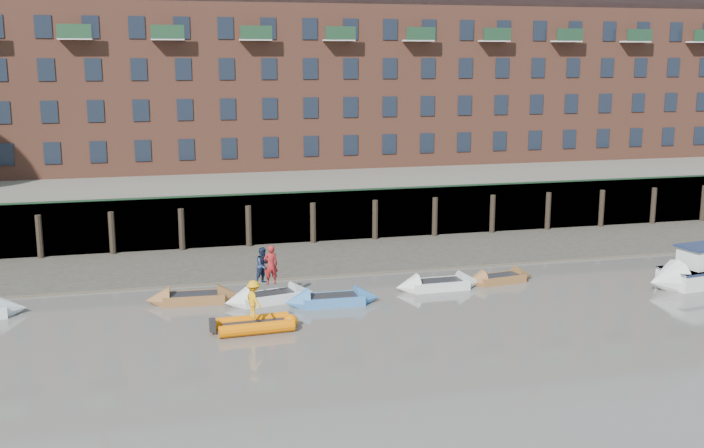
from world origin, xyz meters
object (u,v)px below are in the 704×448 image
object	(u,v)px
rowboat_6	(500,279)
person_rower_b	(263,265)
motor_launch	(692,273)
rowboat_2	(194,298)
rowboat_3	(270,297)
person_rib_crew	(254,300)
rib_tender	(258,324)
person_rower_a	(271,265)
rowboat_5	(439,284)
rowboat_4	(332,300)

from	to	relation	value
rowboat_6	person_rower_b	world-z (taller)	person_rower_b
motor_launch	person_rower_b	distance (m)	21.73
rowboat_2	rowboat_6	bearing A→B (deg)	2.04
rowboat_3	person_rib_crew	distance (m)	4.40
rib_tender	person_rower_a	xyz separation A→B (m)	(1.20, 3.96, 1.56)
rowboat_5	person_rib_crew	bearing A→B (deg)	-158.06
person_rower_a	person_rib_crew	size ratio (longest dim) A/B	1.14
rowboat_3	person_rower_a	distance (m)	1.59
rowboat_2	rowboat_4	bearing A→B (deg)	-13.94
rowboat_6	person_rower_a	size ratio (longest dim) A/B	2.17
rowboat_5	person_rower_a	bearing A→B (deg)	179.84
rowboat_5	rib_tender	bearing A→B (deg)	-158.14
rowboat_2	person_rower_a	bearing A→B (deg)	-9.21
rowboat_6	rowboat_3	bearing A→B (deg)	174.16
rowboat_4	rowboat_3	bearing A→B (deg)	158.99
rowboat_4	person_rower_a	world-z (taller)	person_rower_a
motor_launch	person_rower_b	xyz separation A→B (m)	(-21.53, 2.72, 1.09)
rowboat_3	rowboat_4	size ratio (longest dim) A/B	1.02
rowboat_2	rowboat_3	distance (m)	3.60
rowboat_6	person_rib_crew	distance (m)	14.12
rowboat_3	person_rower_a	world-z (taller)	person_rower_a
rowboat_4	person_rib_crew	bearing A→B (deg)	-143.09
rowboat_3	motor_launch	world-z (taller)	motor_launch
rowboat_5	rowboat_6	distance (m)	3.50
rowboat_4	person_rower_a	bearing A→B (deg)	158.63
rib_tender	rowboat_5	bearing A→B (deg)	19.60
rowboat_2	rowboat_5	bearing A→B (deg)	-0.04
rowboat_5	person_rower_b	distance (m)	8.94
person_rower_b	motor_launch	bearing A→B (deg)	-38.98
rowboat_3	rowboat_4	bearing A→B (deg)	-34.35
rowboat_3	person_rower_a	size ratio (longest dim) A/B	2.46
rowboat_2	rowboat_5	size ratio (longest dim) A/B	1.00
motor_launch	rowboat_2	bearing A→B (deg)	-16.99
motor_launch	rowboat_5	bearing A→B (deg)	-21.08
motor_launch	person_rower_b	size ratio (longest dim) A/B	3.73
rowboat_6	person_rib_crew	xyz separation A→B (m)	(-13.32, -4.53, 1.19)
motor_launch	person_rower_b	world-z (taller)	person_rower_b
person_rower_b	person_rib_crew	bearing A→B (deg)	-135.43
rowboat_2	rowboat_6	xyz separation A→B (m)	(15.55, -0.29, -0.02)
rowboat_2	rowboat_5	xyz separation A→B (m)	(12.07, -0.67, 0.00)
person_rower_a	motor_launch	bearing A→B (deg)	167.61
rib_tender	rowboat_4	bearing A→B (deg)	32.40
rowboat_5	rib_tender	size ratio (longest dim) A/B	1.28
person_rib_crew	rowboat_6	bearing A→B (deg)	-90.56
rowboat_5	rowboat_6	xyz separation A→B (m)	(3.48, 0.37, -0.03)
person_rower_a	person_rib_crew	xyz separation A→B (m)	(-1.35, -4.04, -0.42)
rowboat_3	person_rower_a	xyz separation A→B (m)	(0.07, -0.01, 1.59)
rowboat_4	rowboat_6	bearing A→B (deg)	11.64
rowboat_2	person_rib_crew	bearing A→B (deg)	-62.06
motor_launch	rib_tender	bearing A→B (deg)	-5.73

